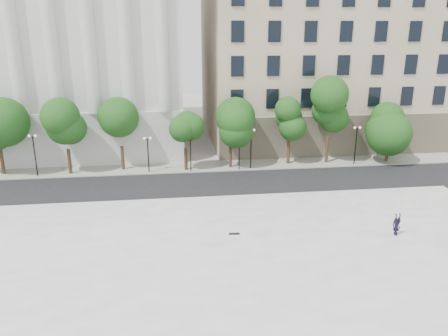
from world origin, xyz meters
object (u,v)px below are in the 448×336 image
Objects in this scene: traffic_light_east at (239,138)px; traffic_light_west at (190,139)px; person_lying at (396,232)px; skateboard at (234,234)px.

traffic_light_west is at bearing 180.00° from traffic_light_east.
person_lying is (8.73, -17.43, -2.95)m from traffic_light_east.
skateboard is (-2.84, -15.90, -3.14)m from traffic_light_east.
traffic_light_west is at bearing 128.45° from person_lying.
traffic_light_east is at bearing -0.00° from traffic_light_west.
traffic_light_west is 1.00× the size of traffic_light_east.
traffic_light_east is 16.45m from skateboard.
traffic_light_east is 5.39× the size of skateboard.
traffic_light_east is (5.19, -0.00, -0.01)m from traffic_light_west.
traffic_light_west reaches higher than skateboard.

